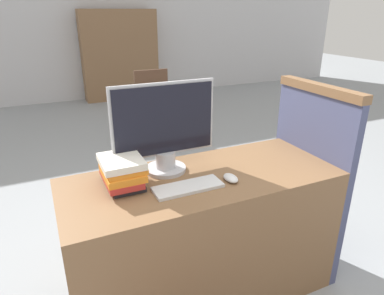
{
  "coord_description": "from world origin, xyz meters",
  "views": [
    {
      "loc": [
        -0.72,
        -1.14,
        1.57
      ],
      "look_at": [
        -0.07,
        0.27,
        0.95
      ],
      "focal_mm": 32.0,
      "sensor_mm": 36.0,
      "label": 1
    }
  ],
  "objects_px": {
    "monitor": "(164,129)",
    "far_chair": "(155,102)",
    "mouse": "(231,178)",
    "keyboard": "(188,187)",
    "book_stack": "(122,172)"
  },
  "relations": [
    {
      "from": "book_stack",
      "to": "mouse",
      "type": "bearing_deg",
      "value": -19.43
    },
    {
      "from": "book_stack",
      "to": "far_chair",
      "type": "bearing_deg",
      "value": 68.01
    },
    {
      "from": "keyboard",
      "to": "mouse",
      "type": "height_order",
      "value": "mouse"
    },
    {
      "from": "keyboard",
      "to": "far_chair",
      "type": "relative_size",
      "value": 0.39
    },
    {
      "from": "monitor",
      "to": "book_stack",
      "type": "xyz_separation_m",
      "value": [
        -0.25,
        -0.08,
        -0.16
      ]
    },
    {
      "from": "monitor",
      "to": "mouse",
      "type": "height_order",
      "value": "monitor"
    },
    {
      "from": "far_chair",
      "to": "mouse",
      "type": "bearing_deg",
      "value": -73.38
    },
    {
      "from": "monitor",
      "to": "far_chair",
      "type": "height_order",
      "value": "monitor"
    },
    {
      "from": "mouse",
      "to": "far_chair",
      "type": "relative_size",
      "value": 0.12
    },
    {
      "from": "mouse",
      "to": "far_chair",
      "type": "height_order",
      "value": "far_chair"
    },
    {
      "from": "monitor",
      "to": "book_stack",
      "type": "distance_m",
      "value": 0.31
    },
    {
      "from": "keyboard",
      "to": "book_stack",
      "type": "relative_size",
      "value": 1.27
    },
    {
      "from": "mouse",
      "to": "keyboard",
      "type": "bearing_deg",
      "value": 175.91
    },
    {
      "from": "mouse",
      "to": "monitor",
      "type": "bearing_deg",
      "value": 135.06
    },
    {
      "from": "mouse",
      "to": "far_chair",
      "type": "xyz_separation_m",
      "value": [
        0.52,
        2.72,
        -0.29
      ]
    }
  ]
}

